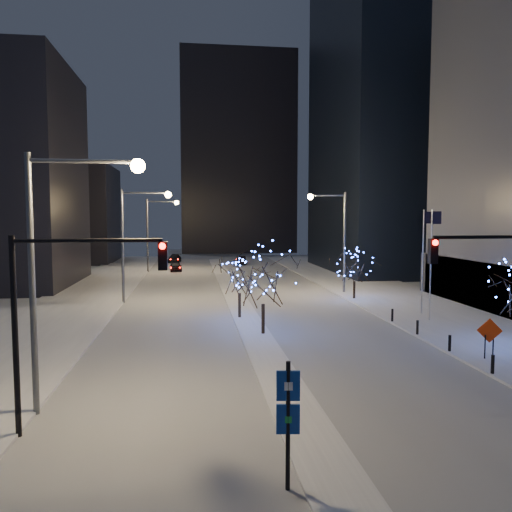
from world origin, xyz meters
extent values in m
plane|color=silver|center=(0.00, 0.00, 0.00)|extent=(160.00, 160.00, 0.00)
cube|color=#ADB3BD|center=(0.00, 35.00, 0.01)|extent=(20.00, 130.00, 0.02)
cube|color=silver|center=(0.00, 30.00, 0.07)|extent=(2.00, 80.00, 0.15)
cube|color=silver|center=(15.00, 20.00, 0.07)|extent=(10.00, 90.00, 0.15)
cube|color=silver|center=(-14.00, 20.00, 0.07)|extent=(8.00, 90.00, 0.15)
cube|color=black|center=(-26.00, 70.00, 8.00)|extent=(18.00, 16.00, 16.00)
cube|color=black|center=(6.00, 92.00, 21.00)|extent=(24.00, 14.00, 42.00)
cylinder|color=#595E66|center=(-10.00, 2.00, 5.00)|extent=(0.24, 0.24, 10.00)
cylinder|color=#595E66|center=(-8.00, 2.00, 9.70)|extent=(4.00, 0.16, 0.16)
sphere|color=#FFD77F|center=(-6.00, 2.00, 9.55)|extent=(0.56, 0.56, 0.56)
cylinder|color=#595E66|center=(-10.00, 27.00, 5.00)|extent=(0.24, 0.24, 10.00)
cylinder|color=#595E66|center=(-8.00, 27.00, 9.70)|extent=(4.00, 0.16, 0.16)
sphere|color=#FFD77F|center=(-6.00, 27.00, 9.55)|extent=(0.56, 0.56, 0.56)
cylinder|color=#595E66|center=(-10.00, 52.00, 5.00)|extent=(0.24, 0.24, 10.00)
cylinder|color=#595E66|center=(-8.00, 52.00, 9.70)|extent=(4.00, 0.16, 0.16)
sphere|color=#FFD77F|center=(-6.00, 52.00, 9.55)|extent=(0.56, 0.56, 0.56)
cylinder|color=#595E66|center=(11.00, 30.00, 5.00)|extent=(0.24, 0.24, 10.00)
cylinder|color=#595E66|center=(9.25, 30.00, 9.70)|extent=(3.50, 0.16, 0.16)
sphere|color=#FFD77F|center=(7.50, 30.00, 9.55)|extent=(0.56, 0.56, 0.56)
cylinder|color=black|center=(-10.00, 0.00, 3.50)|extent=(0.20, 0.20, 7.00)
cylinder|color=black|center=(-7.50, 0.00, 6.80)|extent=(5.00, 0.14, 0.14)
cube|color=black|center=(-5.00, 0.00, 6.25)|extent=(0.32, 0.28, 1.00)
sphere|color=#FF0C05|center=(-5.00, -0.18, 6.60)|extent=(0.22, 0.22, 0.22)
cylinder|color=black|center=(8.00, 1.00, 6.80)|extent=(5.00, 0.14, 0.14)
cube|color=black|center=(5.50, 1.00, 6.25)|extent=(0.32, 0.28, 1.00)
sphere|color=#FF0C05|center=(5.50, 0.82, 6.60)|extent=(0.22, 0.22, 0.22)
cylinder|color=silver|center=(13.00, 16.00, 4.15)|extent=(0.10, 0.10, 8.00)
cube|color=black|center=(13.35, 16.00, 7.55)|extent=(0.70, 0.03, 0.90)
cylinder|color=silver|center=(13.60, 18.50, 4.15)|extent=(0.10, 0.10, 8.00)
cube|color=black|center=(13.95, 18.50, 7.55)|extent=(0.70, 0.03, 0.90)
cylinder|color=black|center=(10.20, 4.00, 0.60)|extent=(0.16, 0.16, 0.90)
cylinder|color=black|center=(10.20, 8.00, 0.60)|extent=(0.16, 0.16, 0.90)
cylinder|color=black|center=(10.20, 12.00, 0.60)|extent=(0.16, 0.16, 0.90)
cylinder|color=black|center=(10.20, 16.00, 0.60)|extent=(0.16, 0.16, 0.90)
imported|color=black|center=(-6.23, 52.75, 0.67)|extent=(1.83, 4.02, 1.34)
imported|color=black|center=(3.89, 61.59, 0.68)|extent=(1.89, 4.28, 1.37)
imported|color=black|center=(-6.85, 66.27, 0.66)|extent=(2.38, 4.73, 1.32)
cylinder|color=black|center=(0.50, 13.54, 1.10)|extent=(0.22, 0.22, 1.90)
cylinder|color=black|center=(-0.50, 18.89, 1.05)|extent=(0.22, 0.22, 1.80)
cylinder|color=black|center=(10.77, 26.15, 0.94)|extent=(0.22, 0.22, 1.58)
cylinder|color=black|center=(-1.40, -4.51, 1.84)|extent=(0.13, 0.13, 3.67)
cube|color=navy|center=(-1.40, -4.51, 2.99)|extent=(0.66, 0.16, 0.84)
cube|color=navy|center=(-1.40, -4.51, 2.04)|extent=(0.66, 0.16, 0.84)
cylinder|color=black|center=(11.29, 6.38, 0.78)|extent=(0.07, 0.07, 1.26)
cylinder|color=black|center=(11.75, 6.38, 0.78)|extent=(0.07, 0.07, 1.26)
cube|color=red|center=(11.52, 6.38, 1.64)|extent=(1.26, 0.40, 1.30)
camera|label=1|loc=(-3.99, -17.64, 7.61)|focal=35.00mm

